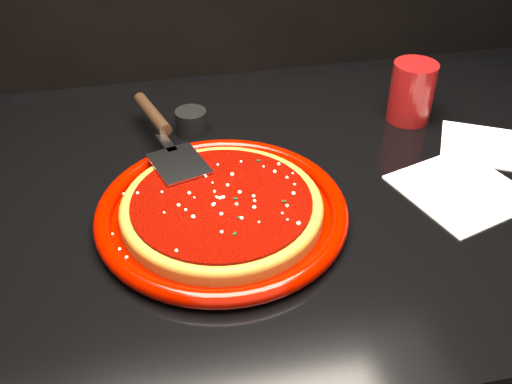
# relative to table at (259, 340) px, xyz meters

# --- Properties ---
(table) EXTENTS (1.20, 0.80, 0.75)m
(table) POSITION_rel_table_xyz_m (0.00, 0.00, 0.00)
(table) COLOR black
(table) RESTS_ON floor
(plate) EXTENTS (0.48, 0.48, 0.03)m
(plate) POSITION_rel_table_xyz_m (-0.07, -0.05, 0.39)
(plate) COLOR #780600
(plate) RESTS_ON table
(pizza_crust) EXTENTS (0.38, 0.38, 0.02)m
(pizza_crust) POSITION_rel_table_xyz_m (-0.07, -0.05, 0.39)
(pizza_crust) COLOR brown
(pizza_crust) RESTS_ON plate
(pizza_crust_rim) EXTENTS (0.38, 0.38, 0.02)m
(pizza_crust_rim) POSITION_rel_table_xyz_m (-0.07, -0.05, 0.40)
(pizza_crust_rim) COLOR brown
(pizza_crust_rim) RESTS_ON plate
(pizza_sauce) EXTENTS (0.34, 0.34, 0.01)m
(pizza_sauce) POSITION_rel_table_xyz_m (-0.07, -0.05, 0.41)
(pizza_sauce) COLOR #700500
(pizza_sauce) RESTS_ON plate
(parmesan_dusting) EXTENTS (0.27, 0.27, 0.01)m
(parmesan_dusting) POSITION_rel_table_xyz_m (-0.07, -0.05, 0.42)
(parmesan_dusting) COLOR beige
(parmesan_dusting) RESTS_ON plate
(basil_flecks) EXTENTS (0.25, 0.25, 0.00)m
(basil_flecks) POSITION_rel_table_xyz_m (-0.07, -0.05, 0.41)
(basil_flecks) COLOR black
(basil_flecks) RESTS_ON plate
(pizza_server) EXTENTS (0.19, 0.35, 0.03)m
(pizza_server) POSITION_rel_table_xyz_m (-0.14, 0.14, 0.42)
(pizza_server) COLOR silver
(pizza_server) RESTS_ON plate
(cup) EXTENTS (0.09, 0.09, 0.12)m
(cup) POSITION_rel_table_xyz_m (0.34, 0.18, 0.43)
(cup) COLOR maroon
(cup) RESTS_ON table
(napkin_a) EXTENTS (0.23, 0.23, 0.00)m
(napkin_a) POSITION_rel_table_xyz_m (0.33, -0.06, 0.38)
(napkin_a) COLOR white
(napkin_a) RESTS_ON table
(napkin_b) EXTENTS (0.18, 0.19, 0.00)m
(napkin_b) POSITION_rel_table_xyz_m (0.43, 0.06, 0.38)
(napkin_b) COLOR white
(napkin_b) RESTS_ON table
(ramekin) EXTENTS (0.06, 0.06, 0.05)m
(ramekin) POSITION_rel_table_xyz_m (-0.09, 0.22, 0.40)
(ramekin) COLOR black
(ramekin) RESTS_ON table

